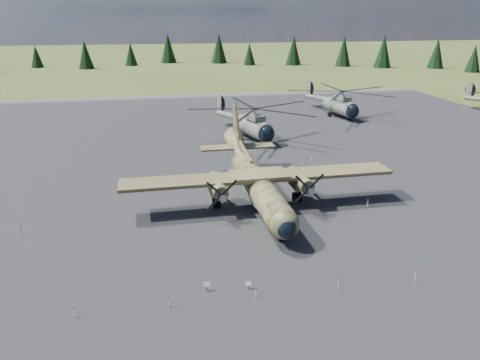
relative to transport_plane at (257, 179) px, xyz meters
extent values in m
plane|color=#525F2A|center=(-5.67, -3.19, -2.59)|extent=(500.00, 500.00, 0.00)
cube|color=#505155|center=(-5.67, 6.81, -2.59)|extent=(120.00, 120.00, 0.04)
cylinder|color=#2E371E|center=(0.02, -1.45, -0.43)|extent=(2.90, 16.93, 2.63)
sphere|color=#2E371E|center=(0.16, -9.90, -0.43)|extent=(2.62, 2.62, 2.58)
sphere|color=black|center=(0.17, -10.41, -0.48)|extent=(1.92, 1.92, 1.89)
cube|color=black|center=(0.14, -8.40, 0.27)|extent=(1.90, 1.53, 0.52)
cone|color=#2E371E|center=(-0.16, 9.62, 0.55)|extent=(2.68, 6.49, 3.95)
cube|color=#A7AAAC|center=(0.01, -0.51, -1.51)|extent=(1.88, 5.66, 0.47)
cube|color=#2F351C|center=(0.02, -0.98, 0.65)|extent=(27.26, 3.64, 0.33)
cube|color=#2E371E|center=(0.02, -0.98, 0.85)|extent=(5.69, 3.47, 0.33)
cylinder|color=#2E371E|center=(-4.20, -1.33, 0.13)|extent=(1.49, 4.90, 1.41)
cube|color=#2E371E|center=(-4.21, -0.58, -0.48)|extent=(1.46, 3.21, 0.75)
cone|color=gray|center=(-4.15, -4.38, 0.13)|extent=(0.73, 0.86, 0.71)
cylinder|color=black|center=(-4.21, -0.58, -2.07)|extent=(0.84, 1.05, 1.03)
cylinder|color=#2E371E|center=(4.24, -1.20, 0.13)|extent=(1.49, 4.90, 1.41)
cube|color=#2E371E|center=(4.23, -0.44, -0.48)|extent=(1.46, 3.21, 0.75)
cone|color=gray|center=(4.29, -4.24, 0.13)|extent=(0.73, 0.86, 0.71)
cylinder|color=black|center=(4.23, -0.44, -2.07)|extent=(0.84, 1.05, 1.03)
cube|color=#2E371E|center=(-0.10, 6.05, 1.12)|extent=(0.38, 7.09, 1.58)
cube|color=#2F351C|center=(-0.17, 10.09, 0.60)|extent=(9.04, 2.21, 0.21)
cylinder|color=gray|center=(0.14, -8.77, -1.39)|extent=(0.13, 0.13, 0.84)
cylinder|color=black|center=(0.14, -8.77, -2.07)|extent=(0.34, 0.88, 0.88)
cylinder|color=#69695B|center=(4.82, 24.16, -0.61)|extent=(4.84, 8.16, 2.68)
sphere|color=black|center=(5.96, 20.47, -0.66)|extent=(3.08, 3.08, 2.46)
sphere|color=#69695B|center=(3.68, 27.84, -0.61)|extent=(3.08, 3.08, 2.46)
cube|color=#69695B|center=(4.95, 23.75, 1.11)|extent=(2.75, 3.81, 0.80)
cylinder|color=gray|center=(4.95, 23.75, 1.91)|extent=(0.48, 0.48, 1.07)
cylinder|color=#69695B|center=(2.49, 31.68, -0.23)|extent=(3.56, 9.01, 1.53)
cube|color=#69695B|center=(1.30, 35.52, 1.11)|extent=(0.67, 1.50, 2.57)
cylinder|color=black|center=(1.66, 35.63, 1.11)|extent=(0.89, 2.68, 2.79)
cylinder|color=black|center=(5.77, 21.08, -2.16)|extent=(0.50, 0.78, 0.73)
cylinder|color=black|center=(3.06, 24.96, -2.16)|extent=(0.56, 0.91, 0.86)
cylinder|color=gray|center=(3.06, 24.96, -1.60)|extent=(0.19, 0.19, 1.55)
cylinder|color=black|center=(5.82, 25.81, -2.16)|extent=(0.56, 0.91, 0.86)
cylinder|color=gray|center=(5.82, 25.81, -1.60)|extent=(0.19, 0.19, 1.55)
cylinder|color=#69695B|center=(24.00, 37.14, -0.63)|extent=(4.10, 8.01, 2.65)
sphere|color=black|center=(24.75, 33.39, -0.68)|extent=(2.87, 2.87, 2.44)
sphere|color=#69695B|center=(23.25, 40.88, -0.63)|extent=(2.87, 2.87, 2.44)
cube|color=#69695B|center=(24.08, 36.72, 1.07)|extent=(2.43, 3.68, 0.80)
cylinder|color=gray|center=(24.08, 36.72, 1.87)|extent=(0.45, 0.45, 1.06)
cylinder|color=#69695B|center=(22.47, 44.79, -0.25)|extent=(2.65, 9.06, 1.52)
cube|color=#69695B|center=(21.69, 48.69, 1.07)|extent=(0.52, 1.50, 2.55)
cylinder|color=black|center=(22.06, 48.76, 1.07)|extent=(0.60, 2.72, 2.76)
cylinder|color=black|center=(24.63, 34.02, -2.16)|extent=(0.43, 0.77, 0.72)
cylinder|color=black|center=(22.35, 38.11, -2.16)|extent=(0.48, 0.89, 0.85)
cylinder|color=gray|center=(22.35, 38.11, -1.61)|extent=(0.17, 0.17, 1.54)
cylinder|color=black|center=(25.16, 38.67, -2.16)|extent=(0.48, 0.89, 0.85)
cylinder|color=gray|center=(25.16, 38.67, -1.61)|extent=(0.17, 0.17, 1.54)
cube|color=#69695B|center=(52.92, 41.08, 1.03)|extent=(0.54, 1.49, 2.52)
cylinder|color=black|center=(53.28, 41.16, 1.03)|extent=(0.65, 2.68, 2.73)
cube|color=gray|center=(-6.92, -15.16, -2.31)|extent=(0.08, 0.08, 0.57)
cube|color=silver|center=(-6.92, -15.21, -2.03)|extent=(0.46, 0.20, 0.32)
cube|color=gray|center=(-3.98, -15.46, -2.35)|extent=(0.08, 0.08, 0.48)
cube|color=silver|center=(-3.98, -15.50, -2.12)|extent=(0.40, 0.21, 0.27)
cylinder|color=silver|center=(-15.67, -16.69, -2.19)|extent=(0.07, 0.07, 0.80)
cylinder|color=#AD121C|center=(-15.67, -16.69, -1.79)|extent=(0.12, 0.12, 0.10)
cylinder|color=silver|center=(-9.67, -16.69, -2.19)|extent=(0.07, 0.07, 0.80)
cylinder|color=#AD121C|center=(-9.67, -16.69, -1.79)|extent=(0.12, 0.12, 0.10)
cylinder|color=silver|center=(-3.67, -16.69, -2.19)|extent=(0.07, 0.07, 0.80)
cylinder|color=#AD121C|center=(-3.67, -16.69, -1.79)|extent=(0.12, 0.12, 0.10)
cylinder|color=silver|center=(2.33, -16.69, -2.19)|extent=(0.07, 0.07, 0.80)
cylinder|color=#AD121C|center=(2.33, -16.69, -1.79)|extent=(0.12, 0.12, 0.10)
cylinder|color=silver|center=(8.33, -16.69, -2.19)|extent=(0.07, 0.07, 0.80)
cylinder|color=#AD121C|center=(8.33, -16.69, -1.79)|extent=(0.12, 0.12, 0.10)
cylinder|color=silver|center=(-21.67, 12.81, -2.19)|extent=(0.07, 0.07, 0.80)
cylinder|color=#AD121C|center=(-21.67, 12.81, -1.79)|extent=(0.12, 0.12, 0.10)
cylinder|color=silver|center=(-13.67, 12.81, -2.19)|extent=(0.07, 0.07, 0.80)
cylinder|color=#AD121C|center=(-13.67, 12.81, -1.79)|extent=(0.12, 0.12, 0.10)
cylinder|color=silver|center=(-5.67, 12.81, -2.19)|extent=(0.07, 0.07, 0.80)
cylinder|color=#AD121C|center=(-5.67, 12.81, -1.79)|extent=(0.12, 0.12, 0.10)
cylinder|color=silver|center=(2.33, 12.81, -2.19)|extent=(0.07, 0.07, 0.80)
cylinder|color=#AD121C|center=(2.33, 12.81, -1.79)|extent=(0.12, 0.12, 0.10)
cylinder|color=silver|center=(10.33, 12.81, -2.19)|extent=(0.07, 0.07, 0.80)
cylinder|color=#AD121C|center=(10.33, 12.81, -1.79)|extent=(0.12, 0.12, 0.10)
cylinder|color=silver|center=(-22.17, -3.19, -2.19)|extent=(0.07, 0.07, 0.80)
cylinder|color=#AD121C|center=(-22.17, -3.19, -1.79)|extent=(0.12, 0.12, 0.10)
cylinder|color=silver|center=(10.83, -3.19, -2.19)|extent=(0.07, 0.07, 0.80)
cylinder|color=#AD121C|center=(10.83, -3.19, -1.79)|extent=(0.12, 0.12, 0.10)
cone|color=black|center=(91.76, 93.72, 1.67)|extent=(4.77, 4.77, 8.51)
cone|color=black|center=(86.15, 105.78, 2.37)|extent=(5.56, 5.56, 9.92)
cone|color=black|center=(69.14, 110.91, 2.88)|extent=(6.13, 6.13, 10.94)
cone|color=black|center=(57.34, 117.54, 2.59)|extent=(5.80, 5.80, 10.35)
cone|color=black|center=(41.13, 124.74, 2.55)|extent=(5.76, 5.76, 10.28)
cone|color=black|center=(25.34, 127.28, 1.34)|extent=(4.40, 4.40, 7.86)
cone|color=black|center=(15.41, 135.84, 2.83)|extent=(6.07, 6.07, 10.84)
cone|color=black|center=(-3.26, 140.47, 2.72)|extent=(5.95, 5.95, 10.63)
cone|color=black|center=(-16.85, 133.26, 1.39)|extent=(4.45, 4.45, 7.95)
cone|color=black|center=(-31.58, 125.80, 2.06)|extent=(5.21, 5.21, 9.30)
cone|color=black|center=(-48.85, 132.89, 1.18)|extent=(4.22, 4.22, 7.53)
camera|label=1|loc=(-9.80, -43.65, 16.19)|focal=35.00mm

